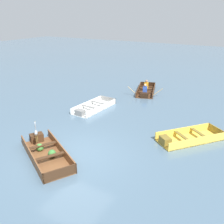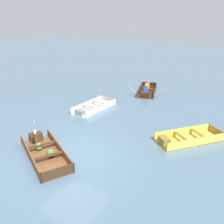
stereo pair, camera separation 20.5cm
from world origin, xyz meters
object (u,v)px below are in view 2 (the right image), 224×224
Objects in this scene: skiff_yellow_mid_moored at (187,138)px; heron_on_dinghy at (35,131)px; dinghy_wooden_brown_foreground at (44,151)px; rowboat_dark_varnish_with_crew at (147,91)px; skiff_white_near_moored at (93,108)px.

heron_on_dinghy is (-5.16, -4.03, 0.74)m from skiff_yellow_mid_moored.
rowboat_dark_varnish_with_crew reaches higher than dinghy_wooden_brown_foreground.
rowboat_dark_varnish_with_crew is (-4.47, 5.75, 0.04)m from skiff_yellow_mid_moored.
rowboat_dark_varnish_with_crew is at bearing 89.12° from dinghy_wooden_brown_foreground.
heron_on_dinghy reaches higher than skiff_white_near_moored.
skiff_yellow_mid_moored is at bearing 41.86° from dinghy_wooden_brown_foreground.
rowboat_dark_varnish_with_crew reaches higher than skiff_white_near_moored.
dinghy_wooden_brown_foreground is 1.14× the size of skiff_yellow_mid_moored.
rowboat_dark_varnish_with_crew is (1.41, 4.68, 0.06)m from skiff_white_near_moored.
skiff_white_near_moored is (-1.26, 5.21, -0.03)m from dinghy_wooden_brown_foreground.
heron_on_dinghy is at bearing -81.96° from skiff_white_near_moored.
heron_on_dinghy reaches higher than dinghy_wooden_brown_foreground.
skiff_white_near_moored is 4.89m from rowboat_dark_varnish_with_crew.
heron_on_dinghy is (-0.69, -9.78, 0.70)m from rowboat_dark_varnish_with_crew.
heron_on_dinghy is at bearing -141.99° from skiff_yellow_mid_moored.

